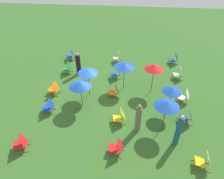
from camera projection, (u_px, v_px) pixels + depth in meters
The scene contains 25 objects.
ground_plane at pixel (93, 95), 12.90m from camera, with size 40.00×40.00×0.00m, color #386B28.
deckchair_0 at pixel (54, 89), 12.76m from camera, with size 0.60×0.83×0.83m.
deckchair_1 at pixel (120, 117), 10.82m from camera, with size 0.62×0.84×0.83m.
deckchair_2 at pixel (179, 74), 14.15m from camera, with size 0.52×0.79×0.83m.
deckchair_3 at pixel (204, 161), 8.71m from camera, with size 0.58×0.82×0.83m.
deckchair_4 at pixel (21, 143), 9.45m from camera, with size 0.64×0.85×0.83m.
deckchair_5 at pixel (68, 68), 14.71m from camera, with size 0.57×0.81×0.83m.
deckchair_6 at pixel (71, 55), 16.30m from camera, with size 0.68×0.87×0.83m.
deckchair_7 at pixel (49, 107), 11.45m from camera, with size 0.54×0.80×0.83m.
deckchair_8 at pixel (117, 148), 9.27m from camera, with size 0.58×0.82×0.83m.
deckchair_9 at pixel (114, 91), 12.58m from camera, with size 0.59×0.83×0.83m.
deckchair_10 at pixel (174, 59), 15.81m from camera, with size 0.53×0.79×0.83m.
deckchair_11 at pixel (116, 73), 14.20m from camera, with size 0.64×0.85×0.83m.
deckchair_12 at pixel (185, 97), 12.16m from camera, with size 0.69×0.87×0.83m.
deckchair_13 at pixel (118, 57), 16.01m from camera, with size 0.66×0.86×0.83m.
deckchair_14 at pixel (187, 117), 10.81m from camera, with size 0.50×0.77×0.83m.
umbrella_0 at pixel (124, 65), 12.37m from camera, with size 1.28×1.28×1.91m.
umbrella_1 at pixel (167, 104), 9.59m from camera, with size 1.21×1.21×1.85m.
umbrella_2 at pixel (80, 84), 11.06m from camera, with size 1.25×1.25×1.78m.
umbrella_3 at pixel (88, 71), 11.82m from camera, with size 1.20×1.20×1.91m.
umbrella_4 at pixel (172, 90), 10.76m from camera, with size 1.05×1.05×1.67m.
umbrella_5 at pixel (154, 67), 12.09m from camera, with size 1.17×1.17×1.98m.
person_0 at pixel (138, 119), 10.11m from camera, with size 0.42×0.42×1.70m.
person_1 at pixel (178, 131), 9.39m from camera, with size 0.32×0.32×1.85m.
person_2 at pixel (78, 64), 14.36m from camera, with size 0.33×0.33×1.67m.
Camera 1 is at (9.88, 2.17, 8.10)m, focal length 32.77 mm.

